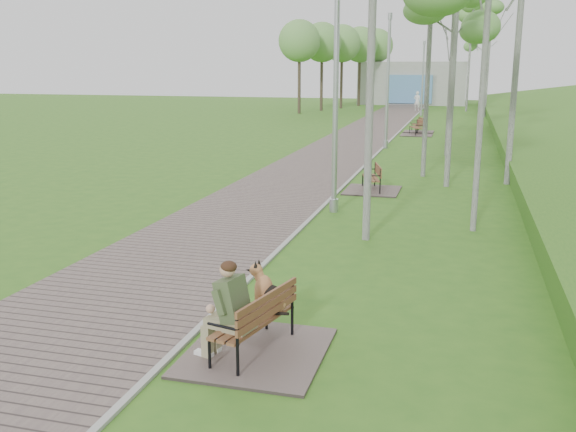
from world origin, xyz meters
The scene contains 17 objects.
ground centered at (0.00, 0.00, 0.00)m, with size 120.00×120.00×0.00m, color #35671E.
walkway centered at (-1.75, 21.50, 0.02)m, with size 3.50×67.00×0.04m, color #645551.
kerb centered at (0.00, 21.50, 0.03)m, with size 0.10×67.00×0.05m, color #999993.
building_north centered at (-1.50, 50.97, 1.99)m, with size 10.00×5.20×4.00m.
bench_main centered at (0.95, -5.70, 0.44)m, with size 1.79×1.98×1.56m.
bench_second centered at (0.92, 5.92, 0.18)m, with size 1.61×1.79×0.99m.
bench_third centered at (1.04, 22.33, 0.19)m, with size 1.67×1.85×1.02m.
bench_far centered at (1.03, 23.84, 0.19)m, with size 1.65×1.83×1.01m.
lamp_post_near centered at (0.38, 2.86, 2.74)m, with size 0.23×0.23×5.87m.
lamp_post_second centered at (0.11, 16.28, 2.77)m, with size 0.23×0.23×5.93m.
lamp_post_third centered at (0.36, 36.32, 2.53)m, with size 0.21×0.21×5.42m.
lamp_post_far centered at (0.19, 44.16, 2.23)m, with size 0.18×0.18×4.77m.
pedestrian_near centered at (-0.30, 41.16, 0.80)m, with size 0.59×0.39×1.61m, color white.
birch_mid_c centered at (2.85, 14.53, 5.76)m, with size 2.39×2.39×7.34m.
birch_far_c centered at (4.93, 36.42, 7.69)m, with size 2.68×2.68×9.79m.
birch_distant_a centered at (3.61, 41.86, 8.16)m, with size 2.79×2.79×10.39m.
birch_distant_b centered at (4.79, 50.50, 5.95)m, with size 2.40×2.40×7.58m.
Camera 1 is at (3.51, -13.11, 3.72)m, focal length 40.00 mm.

